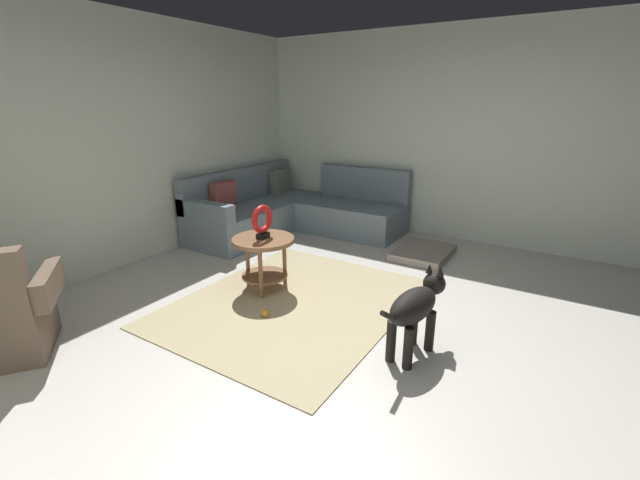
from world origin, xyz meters
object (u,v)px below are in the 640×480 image
at_px(dog_bed_mat, 423,253).
at_px(dog, 416,307).
at_px(sectional_couch, 293,212).
at_px(side_table, 264,250).
at_px(dog_toy_ball, 265,313).
at_px(torus_sculpture, 262,221).

xyz_separation_m(dog_bed_mat, dog, (-2.02, -0.61, 0.33)).
distance_m(sectional_couch, side_table, 1.97).
distance_m(side_table, dog_toy_ball, 0.69).
height_order(side_table, dog_bed_mat, side_table).
bearing_deg(dog, dog_bed_mat, 116.83).
bearing_deg(dog_bed_mat, dog_toy_ball, 162.85).
height_order(sectional_couch, dog_bed_mat, sectional_couch).
relative_size(torus_sculpture, dog_toy_ball, 4.47).
xyz_separation_m(torus_sculpture, dog_bed_mat, (1.74, -1.03, -0.67)).
bearing_deg(dog_toy_ball, dog_bed_mat, -17.15).
relative_size(side_table, dog_bed_mat, 0.75).
bearing_deg(sectional_couch, dog_bed_mat, -90.16).
bearing_deg(side_table, torus_sculpture, -110.56).
distance_m(sectional_couch, dog_toy_ball, 2.54).
height_order(sectional_couch, torus_sculpture, sectional_couch).
bearing_deg(sectional_couch, torus_sculpture, -152.53).
height_order(sectional_couch, dog, sectional_couch).
bearing_deg(dog, side_table, -179.53).
distance_m(dog_bed_mat, dog, 2.14).
height_order(sectional_couch, side_table, sectional_couch).
relative_size(dog_bed_mat, dog, 0.95).
distance_m(sectional_couch, dog, 3.26).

